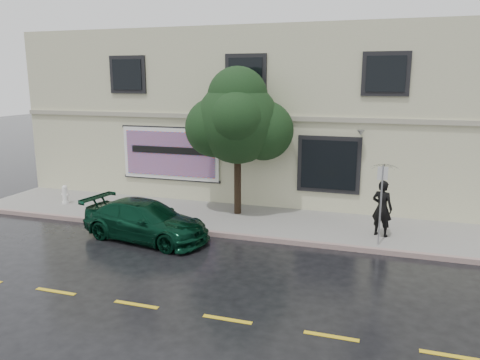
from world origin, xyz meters
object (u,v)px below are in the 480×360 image
(pedestrian, at_px, (382,208))
(street_tree, at_px, (238,123))
(car, at_px, (146,220))
(fire_hydrant, at_px, (65,194))

(pedestrian, xyz_separation_m, street_tree, (-5.12, 1.04, 2.46))
(car, relative_size, fire_hydrant, 5.71)
(pedestrian, relative_size, street_tree, 0.37)
(car, height_order, pedestrian, pedestrian)
(fire_hydrant, bearing_deg, street_tree, 0.39)
(car, xyz_separation_m, street_tree, (2.04, 3.23, 2.88))
(car, relative_size, pedestrian, 2.37)
(street_tree, xyz_separation_m, fire_hydrant, (-6.99, -0.78, -2.99))
(pedestrian, height_order, street_tree, street_tree)
(street_tree, bearing_deg, pedestrian, -11.45)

